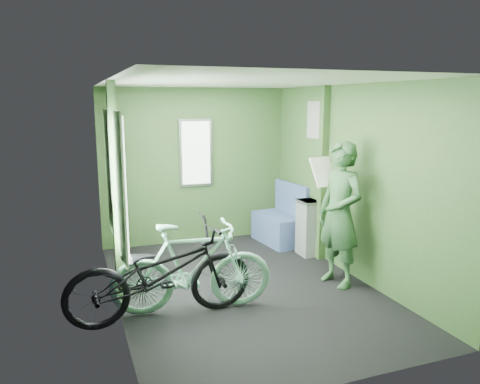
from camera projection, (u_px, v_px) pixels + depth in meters
The scene contains 6 objects.
room at pixel (239, 163), 5.10m from camera, with size 4.00×4.02×2.31m.
bicycle_black at pixel (162, 319), 4.57m from camera, with size 0.64×1.83×0.96m, color black.
bicycle_mint at pixel (193, 313), 4.71m from camera, with size 0.46×1.61×0.97m, color #8AD4B7.
passenger at pixel (340, 214), 5.32m from camera, with size 0.52×0.76×1.67m.
waste_box at pixel (308, 228), 6.44m from camera, with size 0.23×0.32×0.77m, color slate.
bench_seat at pixel (280, 225), 7.03m from camera, with size 0.56×0.90×0.90m.
Camera 1 is at (-1.80, -4.72, 2.10)m, focal length 35.00 mm.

